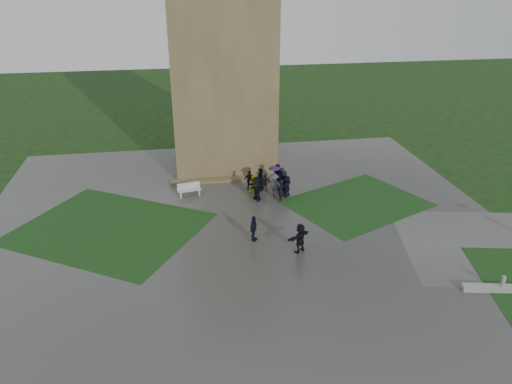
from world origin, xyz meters
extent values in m
plane|color=black|center=(0.00, 0.00, 0.00)|extent=(120.00, 120.00, 0.00)
cube|color=#353633|center=(0.00, 2.00, 0.01)|extent=(34.00, 34.00, 0.02)
cube|color=#133412|center=(-8.50, 4.00, 0.03)|extent=(14.10, 13.46, 0.01)
cube|color=#133412|center=(8.50, 5.00, 0.03)|extent=(11.12, 10.15, 0.01)
cube|color=brown|center=(0.00, 15.00, 9.00)|extent=(8.00, 8.00, 18.00)
cube|color=brown|center=(0.00, 10.60, 0.13)|extent=(9.00, 0.80, 0.22)
cylinder|color=gray|center=(12.26, -6.31, 0.45)|extent=(0.20, 0.20, 0.90)
cube|color=#B9B9B4|center=(-3.17, 8.16, 0.52)|extent=(1.76, 0.82, 0.07)
cube|color=#B9B9B4|center=(-3.84, 8.03, 0.26)|extent=(0.17, 0.46, 0.48)
cube|color=#B9B9B4|center=(-2.51, 8.29, 0.26)|extent=(0.17, 0.46, 0.48)
cube|color=#B9B9B4|center=(-3.22, 8.40, 0.78)|extent=(1.68, 0.38, 0.45)
imported|color=black|center=(3.71, 7.47, 0.92)|extent=(0.66, 0.92, 1.79)
imported|color=black|center=(3.70, 8.12, 0.92)|extent=(0.79, 1.00, 1.81)
imported|color=black|center=(3.56, 8.75, 0.94)|extent=(0.98, 0.68, 1.85)
imported|color=#47474C|center=(2.42, 8.43, 0.78)|extent=(1.34, 1.36, 1.51)
imported|color=black|center=(2.16, 8.61, 0.84)|extent=(0.61, 0.87, 1.64)
imported|color=black|center=(1.36, 8.60, 0.79)|extent=(0.96, 0.62, 1.55)
imported|color=#D6C50C|center=(1.49, 7.69, 0.76)|extent=(0.66, 0.83, 1.49)
imported|color=black|center=(1.60, 6.87, 0.89)|extent=(1.27, 1.70, 1.75)
imported|color=black|center=(1.55, 6.63, 0.77)|extent=(0.85, 1.47, 1.50)
imported|color=#47474C|center=(2.88, 6.99, 0.94)|extent=(1.33, 1.17, 1.84)
imported|color=black|center=(3.22, 6.28, 0.82)|extent=(0.51, 0.66, 1.61)
imported|color=black|center=(3.83, 6.99, 0.83)|extent=(1.39, 1.47, 1.61)
imported|color=pink|center=(3.71, 7.47, 2.05)|extent=(0.88, 0.88, 0.81)
imported|color=#553289|center=(2.88, 6.99, 2.12)|extent=(0.80, 0.80, 0.70)
imported|color=black|center=(0.42, 1.00, 0.84)|extent=(0.95, 1.10, 1.64)
imported|color=black|center=(2.89, -0.75, 0.92)|extent=(1.73, 1.40, 1.80)
camera|label=1|loc=(-3.80, -25.41, 15.31)|focal=35.00mm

